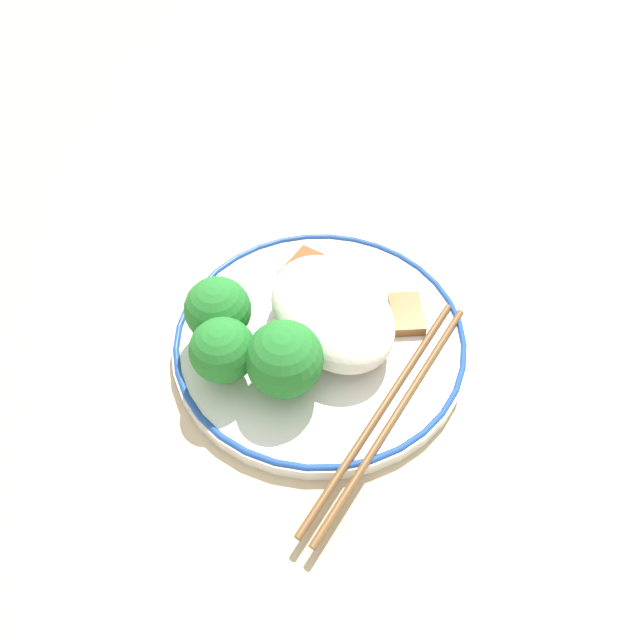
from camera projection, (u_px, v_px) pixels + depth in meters
name	position (u px, v px, depth m)	size (l,w,h in m)	color
ground_plane	(320.00, 345.00, 0.50)	(3.00, 3.00, 0.00)	#C6B28E
plate	(320.00, 339.00, 0.49)	(0.23, 0.23, 0.01)	white
rice_mound	(330.00, 309.00, 0.48)	(0.12, 0.08, 0.05)	white
broccoli_back_left	(218.00, 311.00, 0.46)	(0.05, 0.05, 0.06)	#72AD4C
broccoli_back_center	(225.00, 354.00, 0.44)	(0.05, 0.05, 0.06)	#72AD4C
broccoli_back_right	(284.00, 359.00, 0.43)	(0.06, 0.06, 0.06)	#72AD4C
meat_near_front	(301.00, 268.00, 0.53)	(0.04, 0.05, 0.01)	brown
meat_near_left	(364.00, 348.00, 0.47)	(0.03, 0.02, 0.01)	brown
meat_near_right	(407.00, 314.00, 0.50)	(0.05, 0.04, 0.01)	brown
meat_near_back	(343.00, 290.00, 0.51)	(0.03, 0.03, 0.01)	#9E6633
chopsticks	(389.00, 411.00, 0.44)	(0.12, 0.20, 0.01)	brown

